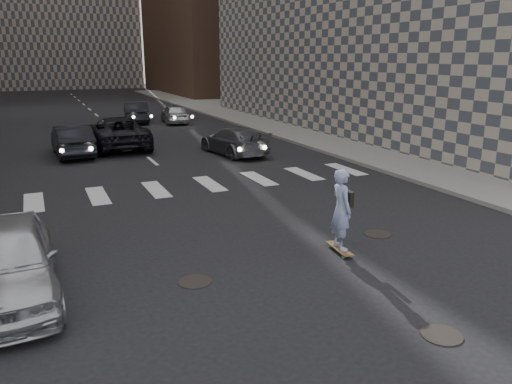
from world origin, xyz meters
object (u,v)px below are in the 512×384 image
traffic_car_d (175,114)px  silver_sedan (6,261)px  traffic_car_a (72,140)px  traffic_car_b (234,141)px  skateboarder (341,210)px  traffic_car_c (118,132)px  traffic_car_e (136,112)px

traffic_car_d → silver_sedan: bearing=73.9°
traffic_car_a → traffic_car_d: (7.59, 9.72, -0.06)m
silver_sedan → traffic_car_b: size_ratio=1.01×
skateboarder → traffic_car_c: skateboarder is taller
skateboarder → traffic_car_d: bearing=90.2°
skateboarder → silver_sedan: (-7.19, 0.64, -0.31)m
traffic_car_b → traffic_car_d: 12.54m
traffic_car_b → traffic_car_c: bearing=-47.1°
traffic_car_d → traffic_car_b: bearing=93.8°
skateboarder → traffic_car_d: (2.77, 25.17, -0.41)m
traffic_car_a → traffic_car_c: bearing=-155.4°
traffic_car_b → traffic_car_d: (0.49, 12.53, 0.02)m
skateboarder → silver_sedan: 7.22m
silver_sedan → traffic_car_d: silver_sedan is taller
traffic_car_b → traffic_car_d: size_ratio=1.14×
traffic_car_d → traffic_car_c: bearing=64.2°
silver_sedan → traffic_car_e: (7.53, 26.00, -0.04)m
traffic_car_a → traffic_car_e: 12.33m
skateboarder → traffic_car_d: 25.33m
skateboarder → traffic_car_e: 26.65m
traffic_car_a → traffic_car_e: bearing=-117.5°
silver_sedan → traffic_car_d: 26.47m
traffic_car_c → traffic_car_d: (5.29, 8.53, -0.14)m
traffic_car_a → traffic_car_d: bearing=-130.7°
traffic_car_b → traffic_car_e: size_ratio=1.01×
skateboarder → traffic_car_a: bearing=113.8°
silver_sedan → traffic_car_c: traffic_car_c is taller
traffic_car_e → traffic_car_c: bearing=81.6°
silver_sedan → traffic_car_b: bearing=50.6°
traffic_car_e → silver_sedan: bearing=81.4°
traffic_car_b → silver_sedan: bearing=44.4°
traffic_car_a → traffic_car_b: size_ratio=0.99×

